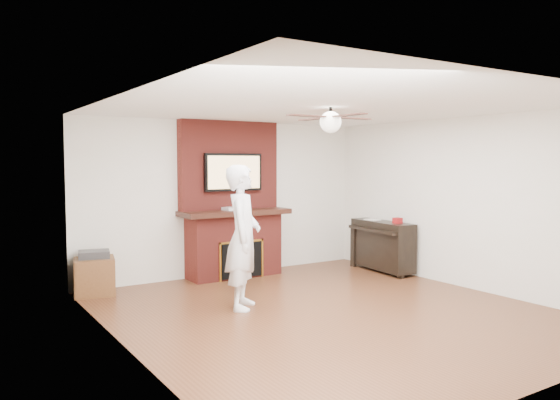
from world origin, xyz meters
TOP-DOWN VIEW (x-y plane):
  - room_shell at (0.00, 0.00)m, footprint 5.36×5.86m
  - fireplace at (0.00, 2.55)m, footprint 1.78×0.64m
  - tv at (0.00, 2.50)m, footprint 1.00×0.08m
  - ceiling_fan at (-0.00, 0.00)m, footprint 1.21×1.21m
  - person at (-0.80, 0.74)m, footprint 0.75×0.80m
  - side_table at (-2.20, 2.48)m, footprint 0.64×0.64m
  - piano at (2.29, 1.52)m, footprint 0.59×1.32m
  - cable_box at (-0.03, 2.45)m, footprint 0.37×0.25m
  - candle_orange at (-0.05, 2.31)m, footprint 0.07×0.07m
  - candle_green at (0.08, 2.35)m, footprint 0.06×0.06m
  - candle_cream at (0.12, 2.36)m, footprint 0.08×0.08m
  - candle_blue at (0.30, 2.37)m, footprint 0.07×0.07m

SIDE VIEW (x-z plane):
  - candle_blue at x=0.30m, z-range 0.00..0.07m
  - candle_green at x=0.08m, z-range 0.00..0.10m
  - candle_orange at x=-0.05m, z-range 0.00..0.11m
  - candle_cream at x=0.12m, z-range 0.00..0.12m
  - side_table at x=-2.20m, z-range -0.02..0.59m
  - piano at x=2.29m, z-range -0.01..0.92m
  - person at x=-0.80m, z-range 0.00..1.81m
  - fireplace at x=0.00m, z-range -0.25..2.25m
  - cable_box at x=-0.03m, z-range 1.08..1.13m
  - room_shell at x=0.00m, z-range -0.18..2.68m
  - tv at x=0.00m, z-range 1.38..1.98m
  - ceiling_fan at x=0.00m, z-range 2.18..2.49m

